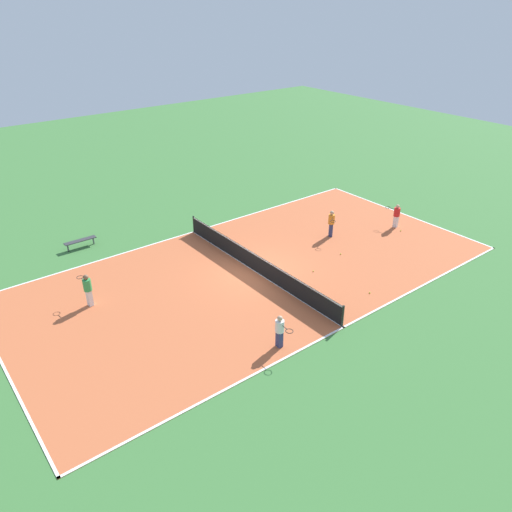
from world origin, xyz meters
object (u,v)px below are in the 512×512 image
bench (80,241)px  tennis_ball_near_net (401,231)px  player_center_orange (331,222)px  tennis_ball_midcourt (370,293)px  player_coach_red (396,214)px  tennis_ball_far_baseline (341,254)px  player_far_green (88,288)px  player_near_white (280,330)px  tennis_net (256,262)px  tennis_ball_left_sideline (313,271)px

bench → tennis_ball_near_net: (-9.47, -15.51, -0.33)m
player_center_orange → tennis_ball_midcourt: 6.28m
player_coach_red → tennis_ball_midcourt: player_coach_red is taller
tennis_ball_near_net → tennis_ball_midcourt: (-3.41, 6.70, 0.00)m
tennis_ball_far_baseline → player_far_green: bearing=74.3°
player_coach_red → player_near_white: size_ratio=0.99×
player_near_white → tennis_ball_near_net: (3.81, -12.54, -0.77)m
tennis_ball_near_net → tennis_ball_midcourt: size_ratio=1.00×
player_near_white → tennis_ball_midcourt: bearing=97.3°
player_coach_red → tennis_ball_near_net: size_ratio=20.95×
player_center_orange → tennis_ball_far_baseline: 2.43m
tennis_net → player_center_orange: player_center_orange is taller
tennis_net → tennis_ball_midcourt: bearing=-149.1°
tennis_ball_near_net → tennis_ball_left_sideline: (-0.32, 7.35, 0.00)m
player_near_white → tennis_ball_left_sideline: player_near_white is taller
tennis_ball_near_net → tennis_ball_midcourt: 7.52m
tennis_ball_far_baseline → player_center_orange: bearing=-31.5°
tennis_net → player_near_white: player_near_white is taller
tennis_ball_far_baseline → tennis_ball_left_sideline: bearing=100.3°
player_coach_red → tennis_ball_far_baseline: player_coach_red is taller
player_near_white → tennis_ball_midcourt: player_near_white is taller
bench → tennis_ball_far_baseline: 14.12m
tennis_ball_midcourt → player_coach_red: bearing=-59.9°
tennis_ball_far_baseline → tennis_ball_midcourt: (-3.53, 1.78, 0.00)m
player_near_white → tennis_ball_far_baseline: size_ratio=21.08×
bench → player_coach_red: bearing=150.5°
tennis_ball_far_baseline → tennis_ball_near_net: (-0.12, -4.92, 0.00)m
player_near_white → tennis_ball_near_net: 13.13m
tennis_ball_left_sideline → player_far_green: bearing=68.4°
player_center_orange → tennis_ball_near_net: bearing=100.6°
player_center_orange → tennis_ball_left_sideline: (-2.38, 3.62, -0.85)m
player_near_white → tennis_ball_far_baseline: (3.94, -7.62, -0.77)m
player_far_green → tennis_ball_near_net: bearing=-108.9°
tennis_net → player_far_green: (2.16, 7.68, 0.37)m
bench → player_center_orange: (-7.41, -11.77, 0.52)m
player_center_orange → tennis_ball_left_sideline: bearing=-17.2°
player_near_white → tennis_ball_far_baseline: bearing=120.6°
player_coach_red → tennis_ball_left_sideline: (-0.92, 7.55, -0.77)m
tennis_ball_left_sideline → tennis_ball_midcourt: (-3.09, -0.65, 0.00)m
player_near_white → tennis_net: bearing=154.2°
tennis_ball_near_net → tennis_ball_midcourt: bearing=117.0°
tennis_net → tennis_ball_near_net: (-1.45, -9.61, -0.48)m
player_coach_red → player_center_orange: bearing=58.9°
tennis_ball_far_baseline → bench: bearing=48.6°
player_center_orange → tennis_ball_far_baseline: (-1.94, 1.19, -0.85)m
player_far_green → tennis_ball_far_baseline: player_far_green is taller
bench → tennis_ball_left_sideline: (-9.79, -8.15, -0.33)m
tennis_ball_far_baseline → tennis_ball_left_sideline: size_ratio=1.00×
player_near_white → player_center_orange: 10.59m
player_coach_red → tennis_ball_far_baseline: (-0.48, 5.12, -0.77)m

